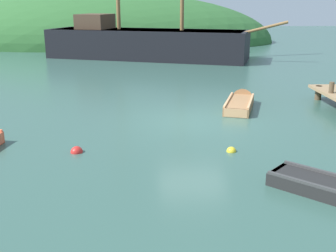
% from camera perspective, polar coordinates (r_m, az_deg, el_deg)
% --- Properties ---
extents(ground_plane, '(120.00, 120.00, 0.00)m').
position_cam_1_polar(ground_plane, '(15.08, 3.46, 0.57)').
color(ground_plane, '#33564C').
extents(shore_hill, '(36.84, 18.52, 10.41)m').
position_cam_1_polar(shore_hill, '(45.78, -9.33, 11.23)').
color(shore_hill, '#2D602D').
rests_on(shore_hill, ground).
extents(sailing_ship, '(17.40, 8.64, 13.78)m').
position_cam_1_polar(sailing_ship, '(32.15, -3.12, 10.72)').
color(sailing_ship, black).
rests_on(sailing_ship, ground).
extents(rowboat_portside, '(1.94, 3.49, 0.92)m').
position_cam_1_polar(rowboat_portside, '(17.52, 9.88, 3.04)').
color(rowboat_portside, '#9E7047').
rests_on(rowboat_portside, ground).
extents(buoy_red, '(0.36, 0.36, 0.36)m').
position_cam_1_polar(buoy_red, '(12.33, -12.38, -3.53)').
color(buoy_red, red).
rests_on(buoy_red, ground).
extents(buoy_yellow, '(0.28, 0.28, 0.28)m').
position_cam_1_polar(buoy_yellow, '(12.25, 8.66, -3.47)').
color(buoy_yellow, yellow).
rests_on(buoy_yellow, ground).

